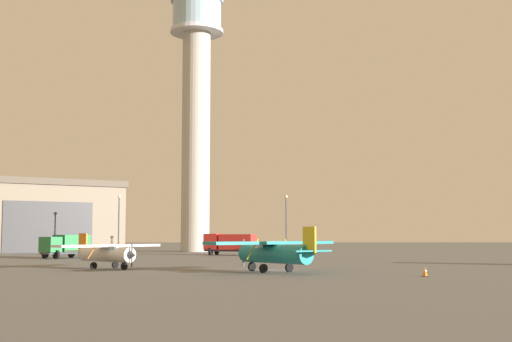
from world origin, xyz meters
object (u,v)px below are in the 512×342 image
Objects in this scene: light_post_east at (119,219)px; truck_box_green at (66,245)px; control_tower at (196,98)px; airplane_white at (106,252)px; traffic_cone_near_left at (425,272)px; truck_box_red at (230,243)px; light_post_west at (286,219)px; airplane_teal at (275,251)px.

truck_box_green is at bearing -97.63° from light_post_east.
control_tower is 40.98m from truck_box_green.
control_tower is 5.41× the size of light_post_east.
control_tower reaches higher than airplane_white.
traffic_cone_near_left is at bearing -74.62° from control_tower.
truck_box_green is at bearing -112.97° from control_tower.
truck_box_green reaches higher than traffic_cone_near_left.
control_tower is 6.41× the size of truck_box_red.
traffic_cone_near_left is at bearing 126.78° from truck_box_red.
airplane_white reaches higher than traffic_cone_near_left.
light_post_east is at bearing 169.87° from light_post_west.
light_post_east reaches higher than light_post_west.
control_tower is 30.74m from truck_box_red.
truck_box_red is at bearing -31.98° from airplane_teal.
control_tower reaches higher than light_post_west.
control_tower is 73.53m from traffic_cone_near_left.
traffic_cone_near_left is (31.48, -35.84, -1.22)m from truck_box_green.
truck_box_green is at bearing 131.29° from traffic_cone_near_left.
control_tower is 4.72× the size of airplane_teal.
light_post_west is (26.65, 15.77, 3.41)m from truck_box_green.
airplane_white is 1.37× the size of truck_box_green.
airplane_teal is 10.63m from traffic_cone_near_left.
light_post_west is at bearing -41.96° from airplane_teal.
traffic_cone_near_left is at bearing 17.06° from airplane_white.
airplane_teal is at bearing 116.43° from truck_box_red.
truck_box_green is 0.69× the size of light_post_west.
light_post_east is 63.05m from traffic_cone_near_left.
light_post_west is at bearing 95.35° from traffic_cone_near_left.
traffic_cone_near_left is (22.32, -10.78, -0.99)m from airplane_white.
airplane_teal is 37.97m from truck_box_green.
truck_box_green is (-22.20, 30.80, 0.03)m from airplane_teal.
light_post_west is (4.44, 46.57, 3.44)m from airplane_teal.
truck_box_red reaches higher than truck_box_green.
airplane_teal is at bearing -69.00° from light_post_east.
traffic_cone_near_left is at bearing -62.74° from light_post_east.
airplane_white is at bearing 97.20° from truck_box_red.
airplane_white is 24.81m from traffic_cone_near_left.
airplane_white is 12.13× the size of traffic_cone_near_left.
truck_box_red is (18.83, 11.79, 0.09)m from truck_box_green.
airplane_teal is 54.58m from light_post_east.
light_post_west is 24.34m from light_post_east.
light_post_east reaches higher than truck_box_green.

